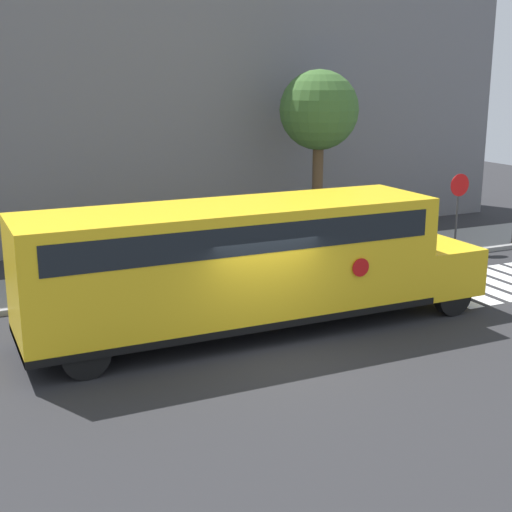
# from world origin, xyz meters

# --- Properties ---
(ground_plane) EXTENTS (60.00, 60.00, 0.00)m
(ground_plane) POSITION_xyz_m (0.00, 0.00, 0.00)
(ground_plane) COLOR #28282B
(sidewalk_strip) EXTENTS (44.00, 3.00, 0.15)m
(sidewalk_strip) POSITION_xyz_m (0.00, 6.50, 0.07)
(sidewalk_strip) COLOR gray
(sidewalk_strip) RESTS_ON ground
(building_backdrop) EXTENTS (32.00, 4.00, 10.20)m
(building_backdrop) POSITION_xyz_m (0.00, 13.00, 5.10)
(building_backdrop) COLOR slate
(building_backdrop) RESTS_ON ground
(crosswalk_stripes) EXTENTS (4.70, 3.20, 0.01)m
(crosswalk_stripes) POSITION_xyz_m (8.46, 2.00, 0.00)
(crosswalk_stripes) COLOR white
(crosswalk_stripes) RESTS_ON ground
(school_bus) EXTENTS (11.50, 2.57, 3.11)m
(school_bus) POSITION_xyz_m (0.05, 1.35, 1.79)
(school_bus) COLOR yellow
(school_bus) RESTS_ON ground
(stop_sign) EXTENTS (0.78, 0.10, 2.71)m
(stop_sign) POSITION_xyz_m (10.10, 5.73, 1.83)
(stop_sign) COLOR #38383A
(stop_sign) RESTS_ON ground
(tree_near_sidewalk) EXTENTS (2.76, 2.76, 6.20)m
(tree_near_sidewalk) POSITION_xyz_m (6.08, 8.52, 4.74)
(tree_near_sidewalk) COLOR brown
(tree_near_sidewalk) RESTS_ON ground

